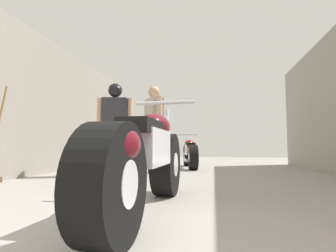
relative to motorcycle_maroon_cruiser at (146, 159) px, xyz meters
name	(u,v)px	position (x,y,z in m)	size (l,w,h in m)	color
ground_plane	(179,180)	(-0.01, 2.12, -0.43)	(18.02, 18.02, 0.00)	gray
garage_partition_left	(28,101)	(-2.74, 2.12, 0.91)	(0.08, 8.26, 2.69)	gray
motorcycle_maroon_cruiser	(146,159)	(0.00, 0.00, 0.00)	(0.66, 2.21, 1.03)	black
motorcycle_black_naked	(190,153)	(-0.05, 4.55, -0.07)	(0.66, 1.86, 0.87)	black
mechanic_in_blue	(154,123)	(-0.66, 3.14, 0.57)	(0.48, 0.65, 1.77)	#2D3851
mechanic_with_helmet	(115,120)	(-1.31, 2.65, 0.61)	(0.68, 0.35, 1.74)	#2D3851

